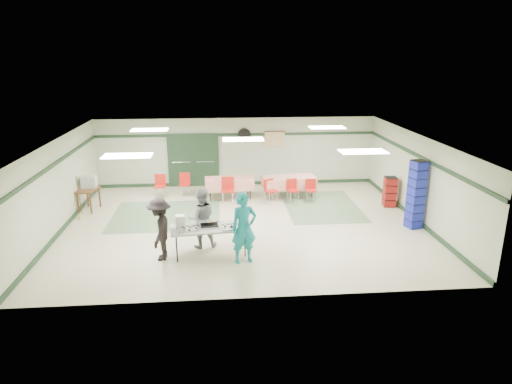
{
  "coord_description": "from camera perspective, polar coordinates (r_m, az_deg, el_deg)",
  "views": [
    {
      "loc": [
        -0.75,
        -13.33,
        5.13
      ],
      "look_at": [
        0.36,
        -0.3,
        1.13
      ],
      "focal_mm": 32.0,
      "sensor_mm": 36.0,
      "label": 1
    }
  ],
  "objects": [
    {
      "name": "baking_pan",
      "position": [
        12.02,
        -5.87,
        -4.21
      ],
      "size": [
        0.49,
        0.34,
        0.08
      ],
      "primitive_type": "cube",
      "rotation": [
        0.0,
        0.0,
        0.11
      ],
      "color": "black",
      "rests_on": "serving_table"
    },
    {
      "name": "crate_stack_red",
      "position": [
        16.45,
        16.38,
        0.03
      ],
      "size": [
        0.45,
        0.45,
        1.05
      ],
      "primitive_type": "cube",
      "rotation": [
        0.0,
        0.0,
        -0.12
      ],
      "color": "maroon",
      "rests_on": "floor"
    },
    {
      "name": "wall_left",
      "position": [
        14.65,
        -23.59,
        0.59
      ],
      "size": [
        0.0,
        9.0,
        9.0
      ],
      "primitive_type": "plane",
      "rotation": [
        1.57,
        0.0,
        1.57
      ],
      "color": "beige",
      "rests_on": "floor"
    },
    {
      "name": "volunteer_grey",
      "position": [
        12.48,
        -6.86,
        -3.27
      ],
      "size": [
        0.89,
        0.74,
        1.67
      ],
      "primitive_type": "imported",
      "rotation": [
        0.0,
        0.0,
        3.29
      ],
      "color": "gray",
      "rests_on": "floor"
    },
    {
      "name": "dining_table_b",
      "position": [
        16.69,
        -3.34,
        1.12
      ],
      "size": [
        1.79,
        0.9,
        0.77
      ],
      "rotation": [
        0.0,
        0.0,
        0.08
      ],
      "color": "red",
      "rests_on": "floor"
    },
    {
      "name": "wall_back",
      "position": [
        18.24,
        -2.41,
        5.03
      ],
      "size": [
        11.0,
        0.0,
        11.0
      ],
      "primitive_type": "plane",
      "rotation": [
        1.57,
        0.0,
        0.0
      ],
      "color": "beige",
      "rests_on": "floor"
    },
    {
      "name": "scroll_banner",
      "position": [
        18.21,
        2.34,
        6.61
      ],
      "size": [
        0.8,
        0.02,
        0.6
      ],
      "primitive_type": "cube",
      "color": "beige",
      "rests_on": "wall_back"
    },
    {
      "name": "chair_loose_b",
      "position": [
        17.11,
        -11.89,
        1.05
      ],
      "size": [
        0.42,
        0.42,
        0.87
      ],
      "rotation": [
        0.0,
        0.0,
        -0.05
      ],
      "color": "red",
      "rests_on": "floor"
    },
    {
      "name": "printer_table",
      "position": [
        16.36,
        -20.25,
        -0.02
      ],
      "size": [
        0.7,
        0.94,
        0.74
      ],
      "rotation": [
        0.0,
        0.0,
        -0.19
      ],
      "color": "brown",
      "rests_on": "floor"
    },
    {
      "name": "foam_box_stack",
      "position": [
        12.07,
        -9.46,
        -3.65
      ],
      "size": [
        0.26,
        0.24,
        0.32
      ],
      "primitive_type": "cube",
      "rotation": [
        0.0,
        0.0,
        0.11
      ],
      "color": "white",
      "rests_on": "serving_table"
    },
    {
      "name": "sheet_tray_mid",
      "position": [
        12.09,
        -6.07,
        -4.23
      ],
      "size": [
        0.67,
        0.54,
        0.02
      ],
      "primitive_type": "cube",
      "rotation": [
        0.0,
        0.0,
        0.11
      ],
      "color": "silver",
      "rests_on": "serving_table"
    },
    {
      "name": "crate_stack_blue_a",
      "position": [
        14.5,
        19.38,
        -0.32
      ],
      "size": [
        0.49,
        0.49,
        2.11
      ],
      "primitive_type": "cube",
      "rotation": [
        0.0,
        0.0,
        0.24
      ],
      "color": "#1A28A0",
      "rests_on": "floor"
    },
    {
      "name": "door_frame",
      "position": [
        18.24,
        -7.83,
        3.92
      ],
      "size": [
        2.0,
        0.03,
        2.15
      ],
      "primitive_type": "cube",
      "color": "#1D3521",
      "rests_on": "floor"
    },
    {
      "name": "chair_loose_a",
      "position": [
        17.21,
        -8.9,
        1.25
      ],
      "size": [
        0.41,
        0.41,
        0.84
      ],
      "rotation": [
        0.0,
        0.0,
        -0.04
      ],
      "color": "red",
      "rests_on": "floor"
    },
    {
      "name": "baseboard_back",
      "position": [
        18.52,
        -2.35,
        1.11
      ],
      "size": [
        11.0,
        0.06,
        0.12
      ],
      "primitive_type": "cube",
      "color": "#1D3521",
      "rests_on": "floor"
    },
    {
      "name": "sheet_tray_left",
      "position": [
        11.94,
        -8.43,
        -4.61
      ],
      "size": [
        0.57,
        0.46,
        0.02
      ],
      "primitive_type": "cube",
      "rotation": [
        0.0,
        0.0,
        0.11
      ],
      "color": "silver",
      "rests_on": "serving_table"
    },
    {
      "name": "volunteer_dark",
      "position": [
        11.92,
        -11.92,
        -4.57
      ],
      "size": [
        0.66,
        1.09,
        1.64
      ],
      "primitive_type": "imported",
      "rotation": [
        0.0,
        0.0,
        -1.62
      ],
      "color": "black",
      "rests_on": "floor"
    },
    {
      "name": "sheet_tray_right",
      "position": [
        11.94,
        -2.87,
        -4.42
      ],
      "size": [
        0.64,
        0.51,
        0.02
      ],
      "primitive_type": "cube",
      "rotation": [
        0.0,
        0.0,
        0.11
      ],
      "color": "silver",
      "rests_on": "serving_table"
    },
    {
      "name": "baseboard_left",
      "position": [
        15.02,
        -22.91,
        -4.13
      ],
      "size": [
        0.06,
        9.0,
        0.12
      ],
      "primitive_type": "cube",
      "rotation": [
        0.0,
        0.0,
        1.57
      ],
      "color": "#1D3521",
      "rests_on": "floor"
    },
    {
      "name": "volunteer_teal",
      "position": [
        11.49,
        -1.52,
        -4.53
      ],
      "size": [
        0.76,
        0.6,
        1.83
      ],
      "primitive_type": "imported",
      "rotation": [
        0.0,
        0.0,
        0.26
      ],
      "color": "teal",
      "rests_on": "floor"
    },
    {
      "name": "green_patch_a",
      "position": [
        15.32,
        -11.14,
        -2.88
      ],
      "size": [
        3.5,
        3.0,
        0.01
      ],
      "primitive_type": "cube",
      "color": "slate",
      "rests_on": "floor"
    },
    {
      "name": "trim_back",
      "position": [
        18.08,
        -2.43,
        7.18
      ],
      "size": [
        11.0,
        0.06,
        0.1
      ],
      "primitive_type": "cube",
      "color": "#1D3521",
      "rests_on": "wall_back"
    },
    {
      "name": "floor",
      "position": [
        14.3,
        -1.53,
        -4.02
      ],
      "size": [
        11.0,
        11.0,
        0.0
      ],
      "primitive_type": "plane",
      "color": "beige",
      "rests_on": "ground"
    },
    {
      "name": "green_patch_b",
      "position": [
        16.09,
        8.16,
        -1.76
      ],
      "size": [
        2.5,
        3.5,
        0.01
      ],
      "primitive_type": "cube",
      "color": "slate",
      "rests_on": "floor"
    },
    {
      "name": "wall_right",
      "position": [
        15.2,
        19.61,
        1.6
      ],
      "size": [
        0.0,
        9.0,
        9.0
      ],
      "primitive_type": "plane",
      "rotation": [
        1.57,
        0.0,
        -1.57
      ],
      "color": "beige",
      "rests_on": "floor"
    },
    {
      "name": "trim_right",
      "position": [
        15.03,
        19.77,
        4.17
      ],
      "size": [
        0.06,
        9.0,
        0.1
      ],
      "primitive_type": "cube",
      "rotation": [
        0.0,
        0.0,
        1.57
      ],
      "color": "#1D3521",
      "rests_on": "wall_back"
    },
    {
      "name": "double_door_right",
      "position": [
        18.24,
        -6.32,
        3.98
      ],
      "size": [
        0.9,
        0.06,
        2.1
      ],
      "primitive_type": "cube",
      "color": "gray",
      "rests_on": "floor"
    },
    {
      "name": "baseboard_right",
      "position": [
        15.56,
        19.04,
        -2.99
      ],
      "size": [
        0.06,
        9.0,
        0.12
      ],
      "primitive_type": "cube",
      "rotation": [
        0.0,
        0.0,
        1.57
      ],
      "color": "#1D3521",
      "rests_on": "floor"
    },
    {
      "name": "trim_left",
      "position": [
        14.47,
        -23.81,
        3.25
      ],
      "size": [
        0.06,
        9.0,
        0.1
      ],
      "primitive_type": "cube",
      "rotation": [
        0.0,
        0.0,
        1.57
      ],
      "color": "#1D3521",
      "rests_on": "wall_back"
    },
    {
      "name": "chair_b",
      "position": [
        16.26,
        1.77,
        0.47
      ],
      "size": [
        0.51,
        0.51,
        0.83
      ],
      "rotation": [
        0.0,
        0.0,
        0.41
      ],
      "color": "red",
      "rests_on": "floor"
    },
    {
      "name": "wall_fan",
      "position": [
        18.06,
        -1.47,
        7.18
      ],
      "size": [
        0.5,
        0.1,
        0.5
      ],
      "primitive_type": "cylinder",
      "rotation": [
        1.57,
        0.0,
        0.0
      ],
      "color": "black",
      "rests_on": "wall_back"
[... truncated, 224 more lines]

